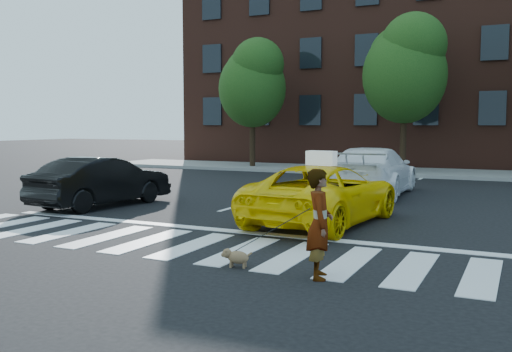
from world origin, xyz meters
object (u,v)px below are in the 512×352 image
(tree_mid, at_px, (406,65))
(black_sedan, at_px, (102,182))
(taxi, at_px, (324,194))
(white_suv, at_px, (372,171))
(woman, at_px, (320,224))
(dog, at_px, (236,257))
(tree_left, at_px, (253,80))

(tree_mid, height_order, black_sedan, tree_mid)
(taxi, xyz_separation_m, white_suv, (-0.27, 5.55, 0.10))
(black_sedan, xyz_separation_m, white_suv, (6.13, 5.58, 0.09))
(tree_mid, xyz_separation_m, taxi, (0.87, -13.61, -4.18))
(woman, distance_m, dog, 1.54)
(tree_left, relative_size, black_sedan, 1.58)
(white_suv, bearing_deg, woman, 97.60)
(taxi, distance_m, black_sedan, 6.40)
(taxi, relative_size, white_suv, 0.91)
(taxi, height_order, woman, woman)
(tree_mid, bearing_deg, dog, -87.09)
(black_sedan, relative_size, woman, 2.56)
(woman, relative_size, dog, 3.16)
(woman, height_order, dog, woman)
(white_suv, distance_m, woman, 10.19)
(white_suv, xyz_separation_m, dog, (0.32, -10.00, -0.59))
(black_sedan, relative_size, white_suv, 0.78)
(tree_mid, relative_size, taxi, 1.48)
(tree_left, bearing_deg, dog, -65.00)
(taxi, xyz_separation_m, woman, (1.45, -4.49, 0.14))
(black_sedan, xyz_separation_m, dog, (6.45, -4.41, -0.51))
(white_suv, bearing_deg, dog, 89.71)
(tree_mid, distance_m, taxi, 14.26)
(black_sedan, height_order, dog, black_sedan)
(white_suv, relative_size, dog, 10.35)
(dog, bearing_deg, tree_mid, 81.06)
(dog, bearing_deg, tree_left, 103.14)
(black_sedan, bearing_deg, dog, 152.54)
(taxi, xyz_separation_m, black_sedan, (-6.40, -0.04, 0.01))
(black_sedan, relative_size, dog, 8.09)
(taxi, bearing_deg, white_suv, -81.72)
(taxi, bearing_deg, woman, 113.46)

